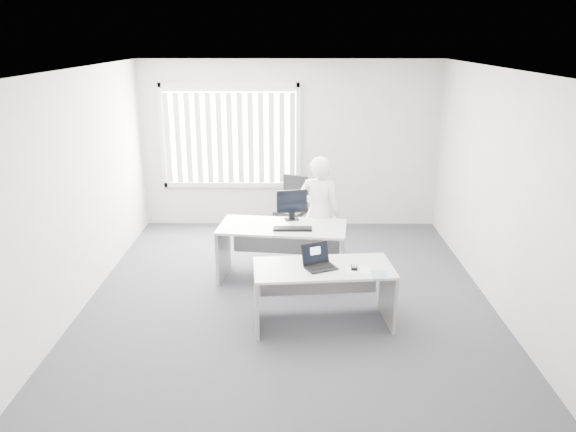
{
  "coord_description": "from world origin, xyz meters",
  "views": [
    {
      "loc": [
        0.05,
        -6.35,
        3.17
      ],
      "look_at": [
        -0.01,
        0.15,
        1.06
      ],
      "focal_mm": 35.0,
      "sensor_mm": 36.0,
      "label": 1
    }
  ],
  "objects_px": {
    "desk_near": "(323,283)",
    "monitor": "(292,205)",
    "desk_far": "(282,241)",
    "laptop": "(321,258)",
    "office_chair": "(292,218)",
    "person": "(319,213)"
  },
  "relations": [
    {
      "from": "desk_near",
      "to": "monitor",
      "type": "height_order",
      "value": "monitor"
    },
    {
      "from": "desk_far",
      "to": "monitor",
      "type": "distance_m",
      "value": 0.51
    },
    {
      "from": "laptop",
      "to": "monitor",
      "type": "relative_size",
      "value": 0.78
    },
    {
      "from": "office_chair",
      "to": "person",
      "type": "bearing_deg",
      "value": -48.81
    },
    {
      "from": "person",
      "to": "laptop",
      "type": "xyz_separation_m",
      "value": [
        -0.05,
        -1.72,
        0.03
      ]
    },
    {
      "from": "office_chair",
      "to": "person",
      "type": "xyz_separation_m",
      "value": [
        0.38,
        -1.26,
        0.49
      ]
    },
    {
      "from": "desk_near",
      "to": "office_chair",
      "type": "height_order",
      "value": "office_chair"
    },
    {
      "from": "person",
      "to": "desk_near",
      "type": "bearing_deg",
      "value": 99.96
    },
    {
      "from": "desk_near",
      "to": "person",
      "type": "height_order",
      "value": "person"
    },
    {
      "from": "desk_far",
      "to": "office_chair",
      "type": "distance_m",
      "value": 1.71
    },
    {
      "from": "desk_far",
      "to": "person",
      "type": "xyz_separation_m",
      "value": [
        0.5,
        0.43,
        0.26
      ]
    },
    {
      "from": "desk_near",
      "to": "laptop",
      "type": "height_order",
      "value": "laptop"
    },
    {
      "from": "office_chair",
      "to": "monitor",
      "type": "bearing_deg",
      "value": -65.56
    },
    {
      "from": "desk_far",
      "to": "person",
      "type": "height_order",
      "value": "person"
    },
    {
      "from": "desk_near",
      "to": "office_chair",
      "type": "xyz_separation_m",
      "value": [
        -0.36,
        2.93,
        -0.2
      ]
    },
    {
      "from": "office_chair",
      "to": "person",
      "type": "height_order",
      "value": "person"
    },
    {
      "from": "desk_far",
      "to": "laptop",
      "type": "distance_m",
      "value": 1.4
    },
    {
      "from": "monitor",
      "to": "office_chair",
      "type": "bearing_deg",
      "value": 79.2
    },
    {
      "from": "desk_far",
      "to": "monitor",
      "type": "bearing_deg",
      "value": 71.27
    },
    {
      "from": "desk_near",
      "to": "laptop",
      "type": "relative_size",
      "value": 4.94
    },
    {
      "from": "person",
      "to": "monitor",
      "type": "height_order",
      "value": "person"
    },
    {
      "from": "office_chair",
      "to": "laptop",
      "type": "relative_size",
      "value": 3.07
    }
  ]
}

